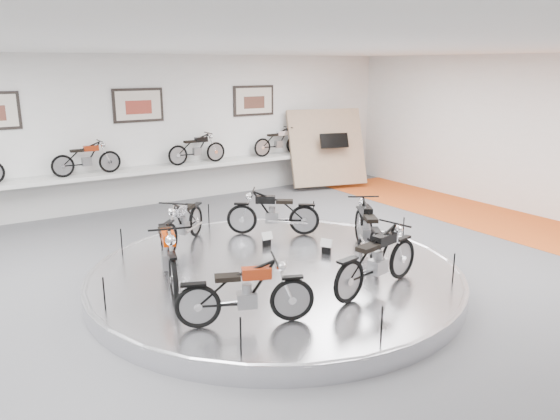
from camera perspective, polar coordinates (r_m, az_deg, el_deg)
floor at (r=9.40m, az=0.52°, el=-8.37°), size 16.00×16.00×0.00m
ceiling at (r=8.64m, az=0.59°, el=16.78°), size 16.00×16.00×0.00m
wall_back at (r=15.08m, az=-14.46°, el=7.90°), size 16.00×0.00×16.00m
orange_carpet_strip at (r=14.13m, az=24.19°, el=-1.67°), size 2.40×12.60×0.01m
dado_band at (r=15.29m, az=-14.09°, el=2.50°), size 15.68×0.04×1.10m
display_platform at (r=9.58m, az=-0.47°, el=-6.95°), size 6.40×6.40×0.30m
platform_rim at (r=9.53m, az=-0.48°, el=-6.29°), size 6.40×6.40×0.10m
shelf at (r=14.94m, az=-13.84°, el=4.00°), size 11.00×0.55×0.10m
poster_center at (r=14.98m, az=-14.59°, el=10.55°), size 1.35×0.06×0.88m
poster_right at (r=16.43m, az=-2.75°, el=11.34°), size 1.35×0.06×0.88m
display_panel at (r=17.05m, az=4.93°, el=6.53°), size 2.56×1.52×2.30m
shelf_bike_b at (r=14.46m, az=-19.56°, el=4.89°), size 1.22×0.43×0.73m
shelf_bike_c at (r=15.42m, az=-8.66°, el=6.16°), size 1.22×0.43×0.73m
shelf_bike_d at (r=16.70m, az=-0.15°, el=6.99°), size 1.22×0.43×0.73m
bike_a at (r=11.25m, az=-0.75°, el=-0.23°), size 1.66×1.42×0.96m
bike_b at (r=10.70m, az=-10.11°, el=-1.23°), size 1.59×1.57×0.97m
bike_c at (r=8.87m, az=-11.62°, el=-4.34°), size 1.13×1.94×1.08m
bike_d at (r=7.40m, az=-3.62°, el=-8.57°), size 1.70×1.15×0.94m
bike_e at (r=8.61m, az=10.14°, el=-5.07°), size 1.82×0.94×1.02m
bike_f at (r=10.20m, az=9.09°, el=-1.84°), size 1.39×1.81×1.02m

